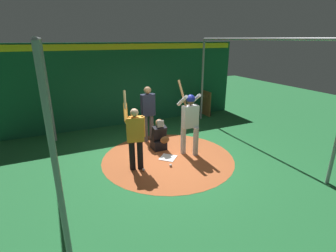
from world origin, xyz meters
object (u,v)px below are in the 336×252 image
object	(u,v)px
visitor	(135,135)
catcher	(159,138)
home_plate	(168,158)
batter	(190,119)
baseball_0	(144,170)
umpire	(148,111)
bat_rack	(205,103)
baseball_1	(171,165)

from	to	relation	value
visitor	catcher	bearing A→B (deg)	144.92
home_plate	batter	world-z (taller)	batter
batter	visitor	bearing A→B (deg)	-83.24
home_plate	baseball_0	bearing A→B (deg)	-64.62
umpire	baseball_0	distance (m)	2.24
umpire	baseball_0	xyz separation A→B (m)	(1.83, -0.84, -0.96)
catcher	bat_rack	xyz separation A→B (m)	(-2.62, 3.28, 0.12)
home_plate	bat_rack	size ratio (longest dim) A/B	0.40
home_plate	umpire	bearing A→B (deg)	-178.70
umpire	bat_rack	size ratio (longest dim) A/B	1.70
visitor	bat_rack	distance (m)	5.54
baseball_1	baseball_0	bearing A→B (deg)	-95.97
visitor	baseball_1	distance (m)	1.25
umpire	baseball_1	size ratio (longest dim) A/B	24.09
visitor	baseball_0	world-z (taller)	visitor
home_plate	bat_rack	distance (m)	4.67
home_plate	batter	bearing A→B (deg)	88.84
bat_rack	baseball_0	size ratio (longest dim) A/B	14.20
catcher	baseball_0	xyz separation A→B (m)	(1.07, -0.89, -0.33)
batter	bat_rack	distance (m)	4.25
umpire	catcher	bearing A→B (deg)	3.79
baseball_0	baseball_1	distance (m)	0.73
batter	baseball_1	world-z (taller)	batter
home_plate	catcher	distance (m)	0.74
home_plate	visitor	xyz separation A→B (m)	(0.21, -0.99, 0.91)
batter	umpire	world-z (taller)	batter
catcher	baseball_1	world-z (taller)	catcher
baseball_0	home_plate	bearing A→B (deg)	115.38
umpire	visitor	size ratio (longest dim) A/B	0.90
baseball_0	visitor	bearing A→B (deg)	-150.55
umpire	baseball_0	size ratio (longest dim) A/B	24.09
catcher	baseball_1	bearing A→B (deg)	-8.55
home_plate	visitor	bearing A→B (deg)	-78.10
baseball_0	batter	bearing A→B (deg)	104.67
home_plate	baseball_0	world-z (taller)	baseball_0
catcher	baseball_0	world-z (taller)	catcher
home_plate	catcher	xyz separation A→B (m)	(-0.65, 0.02, 0.36)
visitor	baseball_0	bearing A→B (deg)	44.04
catcher	bat_rack	distance (m)	4.20
baseball_0	baseball_1	bearing A→B (deg)	84.03
batter	visitor	xyz separation A→B (m)	(0.20, -1.65, -0.14)
bat_rack	umpire	bearing A→B (deg)	-60.89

